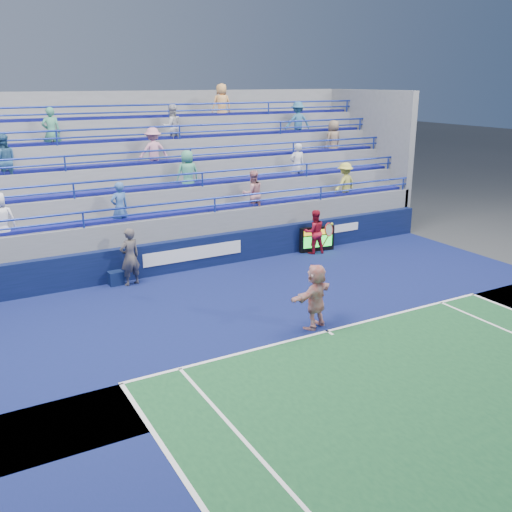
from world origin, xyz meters
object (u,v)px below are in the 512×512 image
line_judge (130,257)px  serve_speed_board (317,239)px  judge_chair (115,277)px  ball_girl (314,232)px  tennis_player (316,296)px

line_judge → serve_speed_board: bearing=166.2°
judge_chair → line_judge: 0.86m
ball_girl → serve_speed_board: bearing=-135.6°
serve_speed_board → tennis_player: tennis_player is taller
serve_speed_board → judge_chair: serve_speed_board is taller
judge_chair → tennis_player: (3.66, -5.84, 0.62)m
tennis_player → line_judge: bearing=120.2°
judge_chair → ball_girl: ball_girl is taller
serve_speed_board → line_judge: line_judge is taller
serve_speed_board → line_judge: size_ratio=0.75×
tennis_player → serve_speed_board: bearing=54.4°
judge_chair → ball_girl: 7.53m
tennis_player → judge_chair: bearing=122.0°
serve_speed_board → ball_girl: 0.45m
serve_speed_board → judge_chair: size_ratio=1.74×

